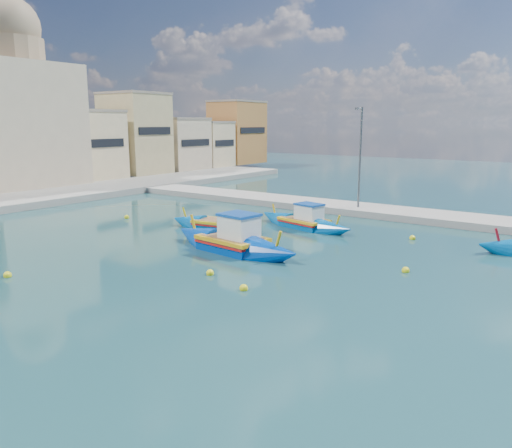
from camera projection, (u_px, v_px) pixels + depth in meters
ground at (317, 288)px, 21.02m from camera, size 160.00×160.00×0.00m
east_quay at (439, 218)px, 35.32m from camera, size 4.00×70.00×0.50m
church_block at (16, 107)px, 50.10m from camera, size 10.00×10.00×19.10m
quay_street_lamp at (360, 157)px, 37.48m from camera, size 1.18×0.16×8.00m
luzzu_turquoise_cabin at (304, 223)px, 33.13m from camera, size 3.47×8.22×2.58m
luzzu_blue_cabin at (233, 244)px, 27.13m from camera, size 3.30×9.33×3.23m
luzzu_green at (216, 226)px, 32.68m from camera, size 2.86×7.13×2.19m
mooring_buoys at (234, 255)px, 25.94m from camera, size 18.37×21.52×0.36m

